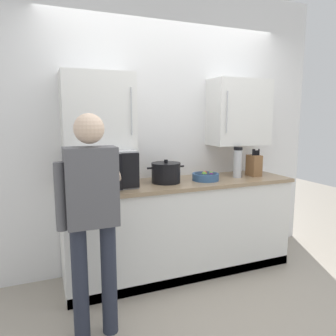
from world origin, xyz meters
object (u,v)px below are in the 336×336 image
fruit_bowl (206,176)px  stock_pot (166,173)px  thermos_flask (238,162)px  person_figure (92,208)px  knife_block (254,165)px  microwave_oven (100,169)px

fruit_bowl → stock_pot: size_ratio=0.71×
thermos_flask → fruit_bowl: 0.40m
thermos_flask → person_figure: 1.73m
thermos_flask → person_figure: (-1.60, -0.64, -0.15)m
knife_block → person_figure: bearing=-160.3°
person_figure → knife_block: bearing=19.7°
microwave_oven → thermos_flask: size_ratio=1.75×
microwave_oven → person_figure: bearing=-105.1°
thermos_flask → stock_pot: thermos_flask is taller
microwave_oven → person_figure: size_ratio=0.35×
knife_block → person_figure: person_figure is taller
microwave_oven → fruit_bowl: 1.04m
microwave_oven → fruit_bowl: microwave_oven is taller
stock_pot → person_figure: size_ratio=0.24×
knife_block → microwave_oven: bearing=178.3°
microwave_oven → person_figure: person_figure is taller
stock_pot → knife_block: knife_block is taller
microwave_oven → thermos_flask: (1.41, -0.06, -0.01)m
thermos_flask → stock_pot: bearing=177.8°
thermos_flask → knife_block: bearing=3.9°
thermos_flask → fruit_bowl: bearing=-177.9°
microwave_oven → knife_block: bearing=-1.7°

